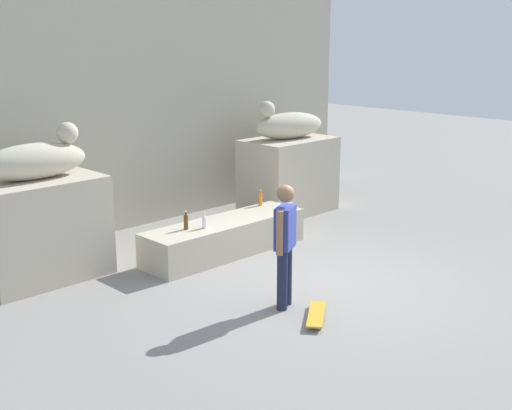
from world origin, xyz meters
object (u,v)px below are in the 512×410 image
at_px(skateboard, 316,315).
at_px(bottle_brown, 186,222).
at_px(bottle_clear, 204,222).
at_px(bottle_orange, 260,199).
at_px(statue_reclining_left, 36,159).
at_px(statue_reclining_right, 288,125).
at_px(skater, 285,241).

distance_m(skateboard, bottle_brown, 2.89).
xyz_separation_m(bottle_clear, bottle_brown, (-0.25, 0.15, 0.02)).
xyz_separation_m(bottle_clear, bottle_orange, (1.63, 0.39, 0.01)).
distance_m(skateboard, bottle_clear, 2.77).
relative_size(statue_reclining_left, statue_reclining_right, 0.97).
xyz_separation_m(statue_reclining_right, bottle_orange, (-1.55, -0.79, -1.11)).
relative_size(bottle_orange, bottle_brown, 0.97).
bearing_deg(statue_reclining_left, bottle_orange, -9.35).
distance_m(statue_reclining_left, skateboard, 4.55).
bearing_deg(skateboard, bottle_clear, 44.94).
height_order(skateboard, bottle_orange, bottle_orange).
relative_size(statue_reclining_right, bottle_brown, 5.62).
relative_size(statue_reclining_right, bottle_orange, 5.82).
bearing_deg(skateboard, statue_reclining_left, 77.96).
height_order(statue_reclining_left, skater, statue_reclining_left).
distance_m(skater, skateboard, 1.03).
height_order(statue_reclining_left, bottle_brown, statue_reclining_left).
bearing_deg(bottle_brown, statue_reclining_right, 16.68).
relative_size(statue_reclining_left, bottle_brown, 5.46).
distance_m(statue_reclining_right, skater, 4.94).
relative_size(skater, skateboard, 2.19).
bearing_deg(bottle_brown, bottle_orange, 7.23).
bearing_deg(skateboard, bottle_orange, 19.96).
height_order(skater, skateboard, skater).
height_order(skater, bottle_clear, skater).
xyz_separation_m(statue_reclining_left, skateboard, (1.73, -3.84, -1.73)).
height_order(skateboard, bottle_clear, bottle_clear).
height_order(statue_reclining_right, skater, statue_reclining_right).
height_order(bottle_orange, bottle_brown, bottle_brown).
relative_size(statue_reclining_left, skateboard, 2.12).
bearing_deg(bottle_brown, skater, -93.92).
distance_m(statue_reclining_right, bottle_clear, 3.57).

